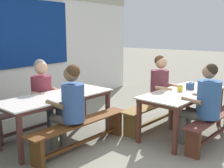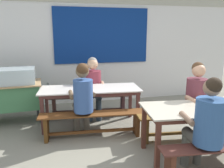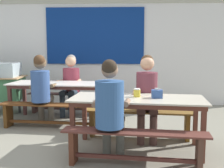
{
  "view_description": "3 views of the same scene",
  "coord_description": "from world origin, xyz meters",
  "px_view_note": "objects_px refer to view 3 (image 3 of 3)",
  "views": [
    {
      "loc": [
        -3.51,
        -1.91,
        1.74
      ],
      "look_at": [
        -0.11,
        0.57,
        0.91
      ],
      "focal_mm": 43.92,
      "sensor_mm": 36.0,
      "label": 1
    },
    {
      "loc": [
        -1.24,
        -2.9,
        1.75
      ],
      "look_at": [
        -0.31,
        0.88,
        0.87
      ],
      "focal_mm": 36.67,
      "sensor_mm": 36.0,
      "label": 2
    },
    {
      "loc": [
        0.62,
        -3.95,
        1.41
      ],
      "look_at": [
        0.39,
        0.9,
        0.76
      ],
      "focal_mm": 44.39,
      "sensor_mm": 36.0,
      "label": 3
    }
  ],
  "objects_px": {
    "dining_table_near": "(137,103)",
    "tissue_box": "(157,94)",
    "person_center_facing": "(70,81)",
    "bench_near_back": "(139,119)",
    "person_right_near_table": "(147,92)",
    "condiment_jar": "(137,93)",
    "bench_far_front": "(49,112)",
    "bench_near_front": "(134,144)",
    "person_left_back_turned": "(41,86)",
    "bench_far_back": "(68,101)",
    "dining_table_far": "(59,86)",
    "person_near_front": "(110,106)"
  },
  "relations": [
    {
      "from": "dining_table_near",
      "to": "bench_far_back",
      "type": "height_order",
      "value": "dining_table_near"
    },
    {
      "from": "person_center_facing",
      "to": "tissue_box",
      "type": "height_order",
      "value": "person_center_facing"
    },
    {
      "from": "bench_near_front",
      "to": "bench_near_back",
      "type": "bearing_deg",
      "value": 84.12
    },
    {
      "from": "bench_near_back",
      "to": "tissue_box",
      "type": "height_order",
      "value": "tissue_box"
    },
    {
      "from": "bench_far_back",
      "to": "condiment_jar",
      "type": "height_order",
      "value": "condiment_jar"
    },
    {
      "from": "dining_table_near",
      "to": "bench_near_back",
      "type": "height_order",
      "value": "dining_table_near"
    },
    {
      "from": "dining_table_far",
      "to": "person_near_front",
      "type": "relative_size",
      "value": 1.5
    },
    {
      "from": "person_right_near_table",
      "to": "bench_far_front",
      "type": "bearing_deg",
      "value": 163.6
    },
    {
      "from": "bench_far_front",
      "to": "bench_near_back",
      "type": "bearing_deg",
      "value": -15.05
    },
    {
      "from": "bench_far_back",
      "to": "person_right_near_table",
      "type": "height_order",
      "value": "person_right_near_table"
    },
    {
      "from": "dining_table_far",
      "to": "bench_far_back",
      "type": "relative_size",
      "value": 1.11
    },
    {
      "from": "bench_near_front",
      "to": "person_left_back_turned",
      "type": "bearing_deg",
      "value": 134.98
    },
    {
      "from": "tissue_box",
      "to": "condiment_jar",
      "type": "height_order",
      "value": "tissue_box"
    },
    {
      "from": "bench_near_front",
      "to": "condiment_jar",
      "type": "height_order",
      "value": "condiment_jar"
    },
    {
      "from": "bench_near_front",
      "to": "person_right_near_table",
      "type": "xyz_separation_m",
      "value": [
        0.22,
        1.02,
        0.45
      ]
    },
    {
      "from": "dining_table_far",
      "to": "bench_near_front",
      "type": "height_order",
      "value": "dining_table_far"
    },
    {
      "from": "bench_far_front",
      "to": "bench_near_back",
      "type": "distance_m",
      "value": 1.59
    },
    {
      "from": "person_center_facing",
      "to": "tissue_box",
      "type": "bearing_deg",
      "value": -51.82
    },
    {
      "from": "bench_far_back",
      "to": "dining_table_near",
      "type": "bearing_deg",
      "value": -55.88
    },
    {
      "from": "dining_table_far",
      "to": "person_near_front",
      "type": "bearing_deg",
      "value": -60.84
    },
    {
      "from": "dining_table_far",
      "to": "bench_near_front",
      "type": "xyz_separation_m",
      "value": [
        1.38,
        -2.05,
        -0.38
      ]
    },
    {
      "from": "dining_table_near",
      "to": "tissue_box",
      "type": "relative_size",
      "value": 13.15
    },
    {
      "from": "bench_near_back",
      "to": "person_left_back_turned",
      "type": "bearing_deg",
      "value": 163.93
    },
    {
      "from": "bench_near_back",
      "to": "person_center_facing",
      "type": "relative_size",
      "value": 1.38
    },
    {
      "from": "bench_near_back",
      "to": "condiment_jar",
      "type": "bearing_deg",
      "value": -97.17
    },
    {
      "from": "tissue_box",
      "to": "condiment_jar",
      "type": "relative_size",
      "value": 1.23
    },
    {
      "from": "person_left_back_turned",
      "to": "person_center_facing",
      "type": "relative_size",
      "value": 1.02
    },
    {
      "from": "dining_table_near",
      "to": "bench_near_back",
      "type": "distance_m",
      "value": 0.66
    },
    {
      "from": "dining_table_near",
      "to": "person_left_back_turned",
      "type": "relative_size",
      "value": 1.45
    },
    {
      "from": "dining_table_far",
      "to": "bench_near_front",
      "type": "distance_m",
      "value": 2.5
    },
    {
      "from": "bench_far_front",
      "to": "person_right_near_table",
      "type": "relative_size",
      "value": 1.38
    },
    {
      "from": "dining_table_near",
      "to": "tissue_box",
      "type": "distance_m",
      "value": 0.29
    },
    {
      "from": "tissue_box",
      "to": "person_center_facing",
      "type": "bearing_deg",
      "value": 128.18
    },
    {
      "from": "person_right_near_table",
      "to": "condiment_jar",
      "type": "height_order",
      "value": "person_right_near_table"
    },
    {
      "from": "person_left_back_turned",
      "to": "person_center_facing",
      "type": "bearing_deg",
      "value": 71.08
    },
    {
      "from": "bench_far_back",
      "to": "bench_far_front",
      "type": "relative_size",
      "value": 0.97
    },
    {
      "from": "dining_table_near",
      "to": "person_right_near_table",
      "type": "height_order",
      "value": "person_right_near_table"
    },
    {
      "from": "tissue_box",
      "to": "person_right_near_table",
      "type": "bearing_deg",
      "value": 101.2
    },
    {
      "from": "tissue_box",
      "to": "bench_near_back",
      "type": "bearing_deg",
      "value": 110.2
    },
    {
      "from": "bench_far_front",
      "to": "person_left_back_turned",
      "type": "bearing_deg",
      "value": 153.89
    },
    {
      "from": "person_right_near_table",
      "to": "dining_table_near",
      "type": "bearing_deg",
      "value": -109.12
    },
    {
      "from": "tissue_box",
      "to": "bench_near_front",
      "type": "bearing_deg",
      "value": -120.51
    },
    {
      "from": "dining_table_near",
      "to": "bench_far_back",
      "type": "bearing_deg",
      "value": 124.12
    },
    {
      "from": "condiment_jar",
      "to": "bench_far_front",
      "type": "bearing_deg",
      "value": 149.01
    },
    {
      "from": "person_near_front",
      "to": "bench_far_back",
      "type": "bearing_deg",
      "value": 112.65
    },
    {
      "from": "bench_far_back",
      "to": "dining_table_far",
      "type": "bearing_deg",
      "value": -94.99
    },
    {
      "from": "bench_near_front",
      "to": "person_right_near_table",
      "type": "distance_m",
      "value": 1.13
    },
    {
      "from": "person_center_facing",
      "to": "person_left_back_turned",
      "type": "bearing_deg",
      "value": -108.92
    },
    {
      "from": "person_center_facing",
      "to": "condiment_jar",
      "type": "height_order",
      "value": "person_center_facing"
    },
    {
      "from": "bench_far_back",
      "to": "person_left_back_turned",
      "type": "distance_m",
      "value": 1.14
    }
  ]
}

